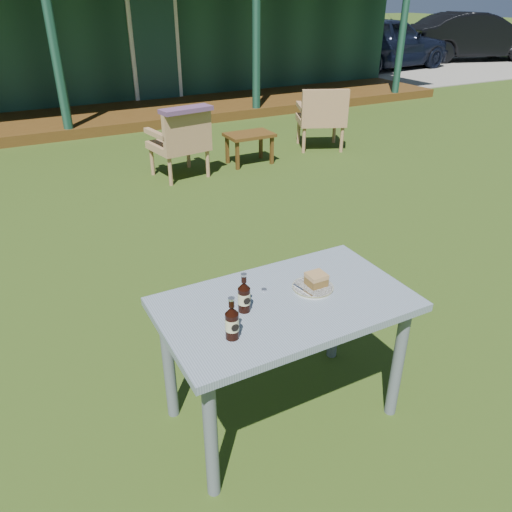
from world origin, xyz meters
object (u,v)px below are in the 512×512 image
cafe_table (285,318)px  cola_bottle_near (244,296)px  car_far (473,37)px  plate (313,287)px  cola_bottle_far (232,322)px  armchair_left (181,140)px  side_table (249,138)px  armchair_right (322,115)px  cake_slice (316,279)px  car_near (384,43)px

cafe_table → cola_bottle_near: size_ratio=6.16×
car_far → cafe_table: car_far is taller
plate → cola_bottle_far: size_ratio=1.02×
plate → armchair_left: armchair_left is taller
plate → side_table: (1.70, 3.97, -0.39)m
cola_bottle_far → side_table: 4.72m
car_far → cola_bottle_near: (-13.45, -10.37, 0.08)m
cafe_table → plate: size_ratio=5.88×
cafe_table → armchair_right: bearing=53.2°
cake_slice → armchair_right: size_ratio=0.11×
cola_bottle_far → side_table: size_ratio=0.33×
plate → cola_bottle_far: cola_bottle_far is taller
cola_bottle_far → side_table: cola_bottle_far is taller
cake_slice → cola_bottle_far: size_ratio=0.46×
car_far → cake_slice: (-13.04, -10.35, 0.05)m
cola_bottle_far → armchair_right: cola_bottle_far is taller
car_far → armchair_left: size_ratio=5.36×
cola_bottle_near → car_near: bearing=46.6°
cafe_table → cola_bottle_near: cola_bottle_near is taller
armchair_right → side_table: 1.22m
armchair_right → side_table: armchair_right is taller
car_near → cola_bottle_far: car_near is taller
car_near → cola_bottle_near: 13.84m
cola_bottle_near → armchair_right: cola_bottle_near is taller
cake_slice → side_table: size_ratio=0.15×
cake_slice → cola_bottle_near: bearing=-177.6°
armchair_right → cola_bottle_near: bearing=-128.7°
car_near → side_table: bearing=122.9°
car_far → plate: (-13.07, -10.36, 0.01)m
car_far → cafe_table: bearing=145.4°
cola_bottle_near → cola_bottle_far: (-0.14, -0.16, 0.00)m
plate → side_table: plate is taller
plate → cafe_table: bearing=-170.2°
cake_slice → cola_bottle_far: cola_bottle_far is taller
cafe_table → car_far: bearing=38.1°
car_near → cafe_table: 13.71m
armchair_right → cola_bottle_far: bearing=-128.8°
plate → armchair_left: size_ratio=0.25×
car_near → cafe_table: size_ratio=3.52×
car_far → cake_slice: 16.65m
car_near → car_far: size_ratio=0.97×
armchair_left → side_table: armchair_left is taller
car_far → cake_slice: bearing=145.7°
cafe_table → armchair_left: size_ratio=1.47×
car_near → side_table: 9.60m
plate → cake_slice: bearing=15.8°
armchair_left → cake_slice: bearing=-100.4°
armchair_left → armchair_right: bearing=6.4°
cake_slice → armchair_left: bearing=79.6°
car_near → cola_bottle_near: car_near is taller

